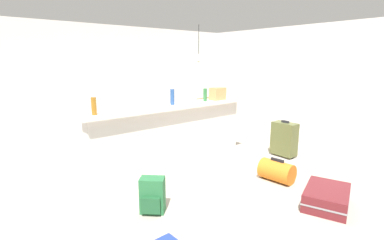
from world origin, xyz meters
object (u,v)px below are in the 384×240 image
at_px(grocery_bag, 218,94).
at_px(pendant_lamp, 199,57).
at_px(dining_table, 196,108).
at_px(bottle_green, 205,95).
at_px(suitcase_flat_maroon, 327,197).
at_px(bottle_clear, 227,91).
at_px(bottle_blue, 172,97).
at_px(suitcase_upright_olive, 284,139).
at_px(dining_chair_near_partition, 206,117).
at_px(backpack_green, 152,196).
at_px(bottle_white, 134,101).
at_px(duffel_bag_orange, 277,171).
at_px(bottle_amber, 94,106).

xyz_separation_m(grocery_bag, pendant_lamp, (0.73, 1.36, 0.64)).
bearing_deg(dining_table, bottle_green, -125.36).
distance_m(pendant_lamp, suitcase_flat_maroon, 4.02).
bearing_deg(bottle_clear, bottle_blue, 179.32).
bearing_deg(suitcase_upright_olive, bottle_blue, 156.64).
relative_size(bottle_clear, grocery_bag, 1.06).
relative_size(grocery_bag, dining_chair_near_partition, 0.28).
bearing_deg(backpack_green, bottle_blue, 44.44).
relative_size(bottle_green, dining_chair_near_partition, 0.24).
height_order(bottle_white, duffel_bag_orange, bottle_white).
height_order(bottle_amber, suitcase_flat_maroon, bottle_amber).
relative_size(bottle_clear, suitcase_flat_maroon, 0.31).
relative_size(dining_table, dining_chair_near_partition, 1.18).
xyz_separation_m(dining_chair_near_partition, suitcase_flat_maroon, (-0.85, -3.12, -0.41)).
relative_size(bottle_amber, bottle_green, 1.05).
bearing_deg(bottle_blue, suitcase_flat_maroon, -72.53).
distance_m(dining_table, suitcase_upright_olive, 2.24).
xyz_separation_m(suitcase_flat_maroon, suitcase_upright_olive, (1.21, 1.40, 0.22)).
height_order(grocery_bag, duffel_bag_orange, grocery_bag).
relative_size(dining_table, duffel_bag_orange, 2.18).
xyz_separation_m(bottle_blue, bottle_clear, (1.22, -0.01, 0.01)).
bearing_deg(suitcase_upright_olive, grocery_bag, 141.91).
bearing_deg(backpack_green, bottle_green, 29.67).
bearing_deg(suitcase_upright_olive, dining_table, 96.31).
bearing_deg(grocery_bag, pendant_lamp, 61.86).
bearing_deg(bottle_green, dining_table, 54.64).
xyz_separation_m(bottle_amber, dining_chair_near_partition, (2.83, 0.95, -0.65)).
distance_m(bottle_green, grocery_bag, 0.28).
distance_m(bottle_blue, duffel_bag_orange, 1.94).
height_order(bottle_green, dining_table, bottle_green).
height_order(bottle_green, suitcase_upright_olive, bottle_green).
distance_m(bottle_green, dining_table, 1.83).
relative_size(dining_chair_near_partition, suitcase_flat_maroon, 1.04).
distance_m(bottle_white, duffel_bag_orange, 2.33).
height_order(bottle_clear, dining_table, bottle_clear).
bearing_deg(bottle_green, suitcase_flat_maroon, -88.73).
bearing_deg(bottle_clear, grocery_bag, -170.68).
bearing_deg(pendant_lamp, bottle_clear, -108.61).
distance_m(bottle_amber, suitcase_flat_maroon, 3.12).
xyz_separation_m(bottle_clear, dining_table, (0.45, 1.40, -0.54)).
bearing_deg(bottle_blue, duffel_bag_orange, -58.55).
distance_m(bottle_blue, dining_table, 2.23).
xyz_separation_m(grocery_bag, backpack_green, (-1.96, -0.94, -0.96)).
height_order(bottle_blue, bottle_clear, bottle_clear).
xyz_separation_m(bottle_white, bottle_clear, (1.85, -0.10, 0.03)).
relative_size(bottle_amber, backpack_green, 0.55).
height_order(bottle_clear, pendant_lamp, pendant_lamp).
bearing_deg(bottle_white, bottle_green, -5.76).
distance_m(grocery_bag, suitcase_upright_olive, 1.49).
bearing_deg(suitcase_flat_maroon, duffel_bag_orange, 79.17).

